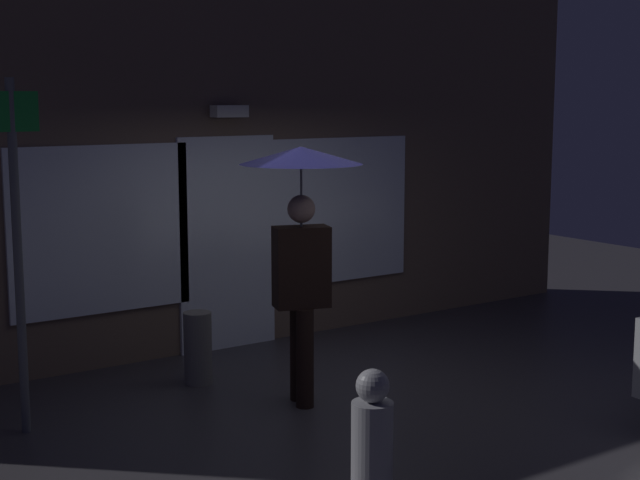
{
  "coord_description": "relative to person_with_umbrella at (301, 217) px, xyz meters",
  "views": [
    {
      "loc": [
        -4.65,
        -6.22,
        2.6
      ],
      "look_at": [
        -0.19,
        0.23,
        1.4
      ],
      "focal_mm": 52.81,
      "sensor_mm": 36.0,
      "label": 1
    }
  ],
  "objects": [
    {
      "name": "building_facade",
      "position": [
        0.38,
        2.11,
        0.41
      ],
      "size": [
        9.75,
        0.48,
        4.09
      ],
      "color": "brown",
      "rests_on": "ground"
    },
    {
      "name": "fire_hydrant",
      "position": [
        -0.68,
        -1.85,
        -1.21
      ],
      "size": [
        0.28,
        0.28,
        0.87
      ],
      "color": "gray",
      "rests_on": "ground"
    },
    {
      "name": "person_with_umbrella",
      "position": [
        0.0,
        0.0,
        0.0
      ],
      "size": [
        1.02,
        1.02,
        2.19
      ],
      "rotation": [
        0.0,
        0.0,
        -0.31
      ],
      "color": "black",
      "rests_on": "ground"
    },
    {
      "name": "street_sign_post",
      "position": [
        -2.16,
        0.64,
        -0.07
      ],
      "size": [
        0.4,
        0.07,
        2.74
      ],
      "color": "#595B60",
      "rests_on": "ground"
    },
    {
      "name": "sidewalk_bollard",
      "position": [
        -0.46,
        1.01,
        -1.28
      ],
      "size": [
        0.26,
        0.26,
        0.66
      ],
      "primitive_type": "cylinder",
      "color": "slate",
      "rests_on": "ground"
    },
    {
      "name": "ground_plane",
      "position": [
        0.38,
        -0.23,
        -1.61
      ],
      "size": [
        18.0,
        18.0,
        0.0
      ],
      "primitive_type": "plane",
      "color": "#38353A"
    }
  ]
}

